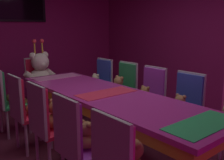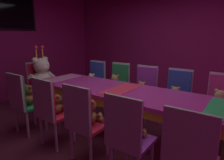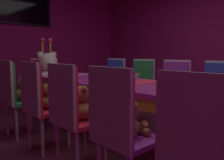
% 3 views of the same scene
% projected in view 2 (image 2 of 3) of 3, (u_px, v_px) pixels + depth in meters
% --- Properties ---
extents(ground_plane, '(7.90, 7.90, 0.00)m').
position_uv_depth(ground_plane, '(121.00, 134.00, 3.03)').
color(ground_plane, '#591E33').
extents(wall_back, '(5.20, 0.12, 2.80)m').
position_uv_depth(wall_back, '(8.00, 41.00, 4.54)').
color(wall_back, '#8C1959').
rests_on(wall_back, ground_plane).
extents(wall_right, '(0.12, 6.40, 2.80)m').
position_uv_depth(wall_right, '(178.00, 41.00, 4.78)').
color(wall_right, '#8C1959').
rests_on(wall_right, ground_plane).
extents(banquet_table, '(0.90, 3.15, 0.75)m').
position_uv_depth(banquet_table, '(121.00, 95.00, 2.89)').
color(banquet_table, '#B22D8C').
rests_on(banquet_table, ground_plane).
extents(chair_left_0, '(0.42, 0.41, 0.98)m').
position_uv_depth(chair_left_0, '(189.00, 153.00, 1.56)').
color(chair_left_0, '#CC338C').
rests_on(chair_left_0, ground_plane).
extents(teddy_left_0, '(0.25, 0.32, 0.30)m').
position_uv_depth(teddy_left_0, '(193.00, 146.00, 1.67)').
color(teddy_left_0, brown).
rests_on(teddy_left_0, chair_left_0).
extents(chair_left_1, '(0.42, 0.41, 0.98)m').
position_uv_depth(chair_left_1, '(126.00, 132.00, 1.89)').
color(chair_left_1, purple).
rests_on(chair_left_1, ground_plane).
extents(teddy_left_1, '(0.22, 0.28, 0.26)m').
position_uv_depth(teddy_left_1, '(133.00, 129.00, 2.01)').
color(teddy_left_1, olive).
rests_on(teddy_left_1, chair_left_1).
extents(chair_left_2, '(0.42, 0.41, 0.98)m').
position_uv_depth(chair_left_2, '(82.00, 117.00, 2.24)').
color(chair_left_2, red).
rests_on(chair_left_2, ground_plane).
extents(teddy_left_2, '(0.27, 0.34, 0.32)m').
position_uv_depth(teddy_left_2, '(90.00, 113.00, 2.36)').
color(teddy_left_2, olive).
rests_on(teddy_left_2, chair_left_2).
extents(chair_left_3, '(0.42, 0.41, 0.98)m').
position_uv_depth(chair_left_3, '(49.00, 107.00, 2.57)').
color(chair_left_3, red).
rests_on(chair_left_3, ground_plane).
extents(teddy_left_3, '(0.23, 0.29, 0.28)m').
position_uv_depth(teddy_left_3, '(57.00, 105.00, 2.69)').
color(teddy_left_3, brown).
rests_on(teddy_left_3, chair_left_3).
extents(chair_left_4, '(0.42, 0.41, 0.98)m').
position_uv_depth(chair_left_4, '(21.00, 98.00, 2.92)').
color(chair_left_4, '#268C4C').
rests_on(chair_left_4, ground_plane).
extents(teddy_left_4, '(0.26, 0.33, 0.32)m').
position_uv_depth(teddy_left_4, '(30.00, 96.00, 3.04)').
color(teddy_left_4, brown).
rests_on(teddy_left_4, chair_left_4).
extents(chair_right_0, '(0.42, 0.41, 0.98)m').
position_uv_depth(chair_right_0, '(221.00, 100.00, 2.86)').
color(chair_right_0, '#CC338C').
rests_on(chair_right_0, ground_plane).
extents(teddy_right_0, '(0.26, 0.34, 0.32)m').
position_uv_depth(teddy_right_0, '(220.00, 102.00, 2.74)').
color(teddy_right_0, tan).
rests_on(teddy_right_0, chair_right_0).
extents(chair_right_1, '(0.42, 0.41, 0.98)m').
position_uv_depth(chair_right_1, '(178.00, 92.00, 3.22)').
color(chair_right_1, '#2D47B2').
rests_on(chair_right_1, ground_plane).
extents(teddy_right_1, '(0.22, 0.29, 0.27)m').
position_uv_depth(teddy_right_1, '(175.00, 96.00, 3.11)').
color(teddy_right_1, '#9E7247').
rests_on(teddy_right_1, chair_right_1).
extents(chair_right_2, '(0.42, 0.41, 0.98)m').
position_uv_depth(chair_right_2, '(145.00, 87.00, 3.57)').
color(chair_right_2, purple).
rests_on(chair_right_2, ground_plane).
extents(teddy_right_2, '(0.22, 0.28, 0.27)m').
position_uv_depth(teddy_right_2, '(141.00, 90.00, 3.46)').
color(teddy_right_2, olive).
rests_on(teddy_right_2, chair_right_2).
extents(chair_right_3, '(0.42, 0.41, 0.98)m').
position_uv_depth(chair_right_3, '(119.00, 82.00, 3.94)').
color(chair_right_3, '#268C4C').
rests_on(chair_right_3, ground_plane).
extents(teddy_right_3, '(0.26, 0.34, 0.32)m').
position_uv_depth(teddy_right_3, '(115.00, 84.00, 3.83)').
color(teddy_right_3, '#9E7247').
rests_on(teddy_right_3, chair_right_3).
extents(chair_right_4, '(0.42, 0.41, 0.98)m').
position_uv_depth(chair_right_4, '(96.00, 79.00, 4.26)').
color(chair_right_4, '#2D47B2').
rests_on(chair_right_4, ground_plane).
extents(teddy_right_4, '(0.23, 0.29, 0.27)m').
position_uv_depth(teddy_right_4, '(91.00, 81.00, 4.15)').
color(teddy_right_4, beige).
rests_on(teddy_right_4, chair_right_4).
extents(throne_chair, '(0.41, 0.42, 0.98)m').
position_uv_depth(throne_chair, '(38.00, 80.00, 4.11)').
color(throne_chair, red).
rests_on(throne_chair, ground_plane).
extents(king_teddy_bear, '(0.68, 0.53, 0.88)m').
position_uv_depth(king_teddy_bear, '(43.00, 75.00, 3.98)').
color(king_teddy_bear, silver).
rests_on(king_teddy_bear, throne_chair).
extents(wall_tv, '(1.36, 0.06, 0.79)m').
position_uv_depth(wall_tv, '(7.00, 12.00, 4.34)').
color(wall_tv, black).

